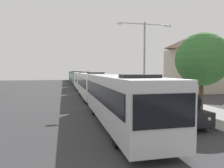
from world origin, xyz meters
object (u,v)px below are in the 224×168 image
(bus_fourth_in_line, at_px, (77,78))
(white_suv, at_px, (176,107))
(bus_lead, at_px, (119,98))
(bus_tail_end, at_px, (73,75))
(streetlamp_mid, at_px, (144,53))
(bus_middle, at_px, (82,80))
(bus_second_in_line, at_px, (92,84))
(roadside_tree, at_px, (202,59))
(bus_rear, at_px, (75,76))

(bus_fourth_in_line, xyz_separation_m, white_suv, (3.70, -40.77, -0.66))
(bus_lead, xyz_separation_m, bus_fourth_in_line, (-0.00, 40.38, -0.00))
(bus_tail_end, bearing_deg, streetlamp_mid, -84.56)
(bus_middle, bearing_deg, bus_tail_end, 90.00)
(bus_second_in_line, bearing_deg, roadside_tree, -56.70)
(bus_rear, height_order, white_suv, bus_rear)
(bus_second_in_line, distance_m, bus_rear, 39.87)
(bus_lead, distance_m, roadside_tree, 8.00)
(bus_fourth_in_line, xyz_separation_m, bus_tail_end, (0.00, 25.78, 0.00))
(bus_middle, bearing_deg, bus_rear, 90.00)
(streetlamp_mid, bearing_deg, white_suv, -99.75)
(bus_middle, relative_size, streetlamp_mid, 1.39)
(roadside_tree, bearing_deg, bus_middle, 106.47)
(bus_tail_end, xyz_separation_m, roadside_tree, (7.28, -64.07, 2.57))
(streetlamp_mid, relative_size, roadside_tree, 1.38)
(bus_second_in_line, height_order, bus_rear, same)
(streetlamp_mid, bearing_deg, bus_lead, -119.58)
(bus_lead, height_order, bus_fourth_in_line, same)
(bus_second_in_line, height_order, streetlamp_mid, streetlamp_mid)
(bus_lead, distance_m, bus_second_in_line, 13.18)
(bus_lead, relative_size, bus_tail_end, 1.05)
(bus_tail_end, distance_m, streetlamp_mid, 57.03)
(bus_lead, xyz_separation_m, roadside_tree, (7.28, 2.09, 2.57))
(bus_second_in_line, height_order, bus_tail_end, same)
(bus_fourth_in_line, bearing_deg, streetlamp_mid, -80.08)
(bus_fourth_in_line, height_order, bus_rear, same)
(white_suv, xyz_separation_m, streetlamp_mid, (1.70, 9.90, 4.34))
(bus_middle, xyz_separation_m, bus_rear, (-0.00, 26.32, -0.00))
(bus_lead, distance_m, white_suv, 3.78)
(bus_rear, bearing_deg, white_suv, -86.04)
(roadside_tree, bearing_deg, white_suv, -145.37)
(bus_rear, xyz_separation_m, roadside_tree, (7.28, -50.96, 2.57))
(bus_middle, distance_m, bus_fourth_in_line, 13.65)
(roadside_tree, bearing_deg, bus_tail_end, 96.49)
(bus_second_in_line, height_order, white_suv, bus_second_in_line)
(bus_lead, bearing_deg, streetlamp_mid, 60.42)
(bus_fourth_in_line, xyz_separation_m, bus_rear, (-0.00, 12.67, -0.00))
(bus_fourth_in_line, bearing_deg, bus_tail_end, 90.00)
(bus_middle, distance_m, bus_rear, 26.32)
(bus_second_in_line, xyz_separation_m, streetlamp_mid, (5.40, -3.67, 3.68))
(bus_fourth_in_line, bearing_deg, bus_lead, -90.00)
(bus_second_in_line, relative_size, streetlamp_mid, 1.41)
(bus_second_in_line, height_order, bus_fourth_in_line, same)
(bus_lead, relative_size, bus_middle, 1.03)
(roadside_tree, bearing_deg, streetlamp_mid, 104.27)
(bus_tail_end, distance_m, roadside_tree, 64.53)
(white_suv, relative_size, streetlamp_mid, 0.58)
(bus_middle, relative_size, bus_fourth_in_line, 1.07)
(bus_lead, relative_size, bus_fourth_in_line, 1.09)
(bus_tail_end, bearing_deg, white_suv, -86.82)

